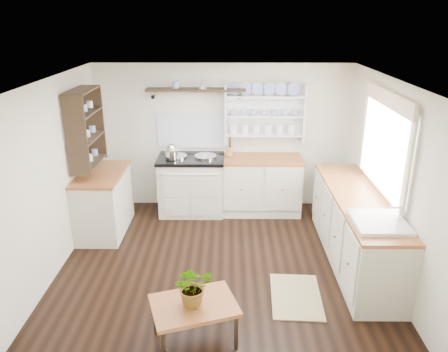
% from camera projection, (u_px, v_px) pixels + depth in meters
% --- Properties ---
extents(floor, '(4.00, 3.80, 0.01)m').
position_uv_depth(floor, '(221.00, 263.00, 5.57)').
color(floor, black).
rests_on(floor, ground).
extents(wall_back, '(4.00, 0.02, 2.30)m').
position_uv_depth(wall_back, '(223.00, 137.00, 6.95)').
color(wall_back, beige).
rests_on(wall_back, ground).
extents(wall_right, '(0.02, 3.80, 2.30)m').
position_uv_depth(wall_right, '(390.00, 180.00, 5.15)').
color(wall_right, beige).
rests_on(wall_right, ground).
extents(wall_left, '(0.02, 3.80, 2.30)m').
position_uv_depth(wall_left, '(52.00, 179.00, 5.19)').
color(wall_left, beige).
rests_on(wall_left, ground).
extents(ceiling, '(4.00, 3.80, 0.01)m').
position_uv_depth(ceiling, '(220.00, 81.00, 4.77)').
color(ceiling, white).
rests_on(ceiling, wall_back).
extents(window, '(0.08, 1.55, 1.22)m').
position_uv_depth(window, '(385.00, 143.00, 5.14)').
color(window, white).
rests_on(window, wall_right).
extents(aga_cooker, '(1.02, 0.71, 0.95)m').
position_uv_depth(aga_cooker, '(192.00, 184.00, 6.88)').
color(aga_cooker, beige).
rests_on(aga_cooker, floor).
extents(back_cabinets, '(1.27, 0.63, 0.90)m').
position_uv_depth(back_cabinets, '(260.00, 184.00, 6.90)').
color(back_cabinets, beige).
rests_on(back_cabinets, floor).
extents(right_cabinets, '(0.62, 2.43, 0.90)m').
position_uv_depth(right_cabinets, '(356.00, 228.00, 5.48)').
color(right_cabinets, beige).
rests_on(right_cabinets, floor).
extents(belfast_sink, '(0.55, 0.60, 0.45)m').
position_uv_depth(belfast_sink, '(378.00, 232.00, 4.66)').
color(belfast_sink, white).
rests_on(belfast_sink, right_cabinets).
extents(left_cabinets, '(0.62, 1.13, 0.90)m').
position_uv_depth(left_cabinets, '(104.00, 201.00, 6.27)').
color(left_cabinets, beige).
rests_on(left_cabinets, floor).
extents(plate_rack, '(1.20, 0.22, 0.90)m').
position_uv_depth(plate_rack, '(264.00, 112.00, 6.77)').
color(plate_rack, white).
rests_on(plate_rack, wall_back).
extents(high_shelf, '(1.50, 0.29, 0.16)m').
position_uv_depth(high_shelf, '(196.00, 90.00, 6.57)').
color(high_shelf, black).
rests_on(high_shelf, wall_back).
extents(left_shelving, '(0.28, 0.80, 1.05)m').
position_uv_depth(left_shelving, '(85.00, 128.00, 5.89)').
color(left_shelving, black).
rests_on(left_shelving, wall_left).
extents(kettle, '(0.19, 0.19, 0.23)m').
position_uv_depth(kettle, '(171.00, 151.00, 6.57)').
color(kettle, silver).
rests_on(kettle, aga_cooker).
extents(utensil_crock, '(0.11, 0.11, 0.13)m').
position_uv_depth(utensil_crock, '(229.00, 152.00, 6.80)').
color(utensil_crock, '#A36B3B').
rests_on(utensil_crock, back_cabinets).
extents(center_table, '(0.92, 0.78, 0.43)m').
position_uv_depth(center_table, '(194.00, 308.00, 4.13)').
color(center_table, brown).
rests_on(center_table, floor).
extents(potted_plant, '(0.43, 0.40, 0.40)m').
position_uv_depth(potted_plant, '(193.00, 286.00, 4.04)').
color(potted_plant, '#3F7233').
rests_on(potted_plant, center_table).
extents(floor_rug, '(0.59, 0.88, 0.02)m').
position_uv_depth(floor_rug, '(296.00, 296.00, 4.91)').
color(floor_rug, olive).
rests_on(floor_rug, floor).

